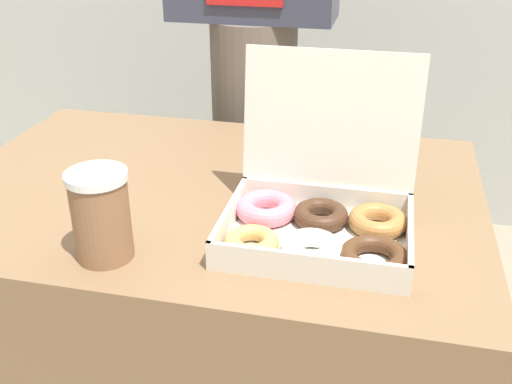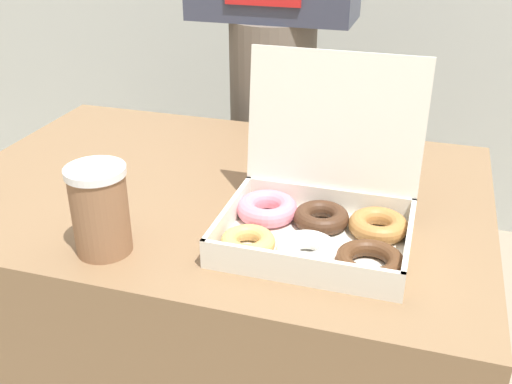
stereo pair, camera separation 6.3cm
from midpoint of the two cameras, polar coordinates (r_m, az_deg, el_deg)
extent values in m
cube|color=brown|center=(1.37, -1.97, -13.61)|extent=(1.03, 0.72, 0.75)
cube|color=silver|center=(0.98, 7.39, -4.85)|extent=(0.30, 0.23, 0.01)
cube|color=silver|center=(1.00, -0.83, -2.41)|extent=(0.01, 0.23, 0.04)
cube|color=silver|center=(0.96, 16.12, -4.82)|extent=(0.01, 0.23, 0.04)
cube|color=silver|center=(0.87, 6.13, -7.26)|extent=(0.30, 0.01, 0.04)
cube|color=silver|center=(1.07, 8.57, -0.66)|extent=(0.30, 0.01, 0.04)
cube|color=silver|center=(1.03, 9.26, 6.63)|extent=(0.30, 0.04, 0.23)
torus|color=tan|center=(0.94, 1.15, -4.82)|extent=(0.11, 0.11, 0.03)
torus|color=pink|center=(1.03, 2.82, -1.62)|extent=(0.11, 0.11, 0.03)
torus|color=white|center=(0.92, 6.85, -5.59)|extent=(0.11, 0.11, 0.03)
torus|color=#422819|center=(1.02, 8.00, -2.45)|extent=(0.11, 0.11, 0.03)
torus|color=#4C2D19|center=(0.92, 12.70, -6.52)|extent=(0.15, 0.15, 0.03)
torus|color=#A87038|center=(1.01, 13.32, -3.15)|extent=(0.14, 0.14, 0.03)
cylinder|color=#8C6042|center=(0.95, -12.76, -2.05)|extent=(0.09, 0.09, 0.13)
cylinder|color=white|center=(0.92, -13.21, 1.92)|extent=(0.09, 0.09, 0.01)
cylinder|color=#665B51|center=(1.77, 2.46, 0.68)|extent=(0.23, 0.23, 0.96)
camera|label=1|loc=(0.03, -88.17, 0.93)|focal=42.00mm
camera|label=2|loc=(0.03, 91.83, -0.93)|focal=42.00mm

